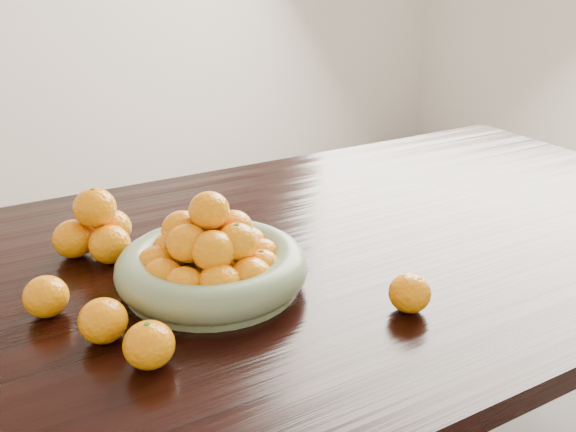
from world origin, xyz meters
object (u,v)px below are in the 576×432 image
dining_table (292,293)px  loose_orange_0 (149,345)px  fruit_bowl (211,262)px  orange_pyramid (97,229)px

dining_table → loose_orange_0: 0.42m
loose_orange_0 → fruit_bowl: bearing=44.9°
fruit_bowl → loose_orange_0: bearing=-135.1°
fruit_bowl → orange_pyramid: fruit_bowl is taller
dining_table → fruit_bowl: bearing=-163.8°
fruit_bowl → orange_pyramid: (-0.13, 0.22, 0.00)m
dining_table → fruit_bowl: fruit_bowl is taller
fruit_bowl → loose_orange_0: (-0.16, -0.16, -0.01)m
fruit_bowl → orange_pyramid: 0.25m
dining_table → loose_orange_0: (-0.34, -0.21, 0.12)m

